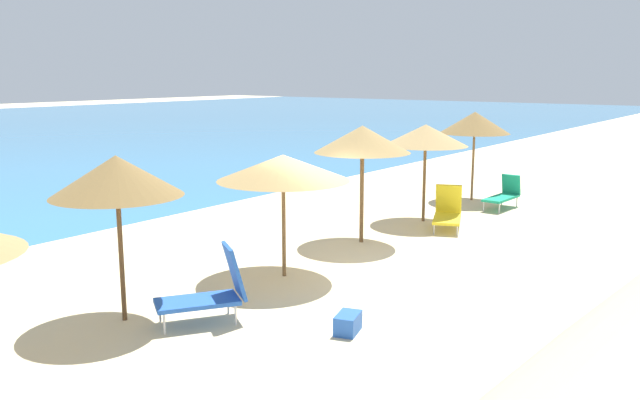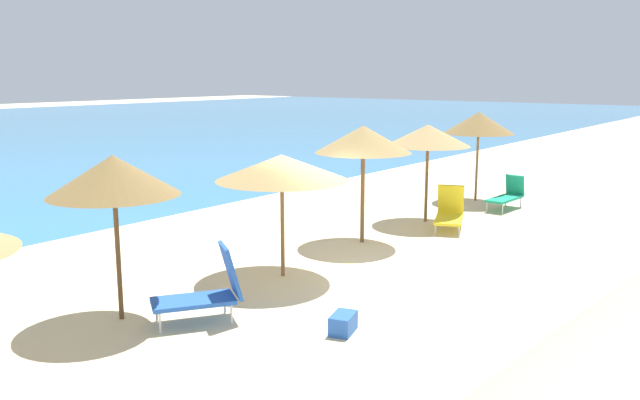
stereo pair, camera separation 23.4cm
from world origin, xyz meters
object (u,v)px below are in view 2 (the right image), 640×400
(beach_umbrella_2, at_px, (113,176))
(beach_umbrella_5, at_px, (428,136))
(beach_umbrella_6, at_px, (479,123))
(lounge_chair_0, at_px, (450,212))
(beach_umbrella_4, at_px, (363,140))
(cooler_box, at_px, (343,323))
(beach_umbrella_3, at_px, (282,168))
(lounge_chair_2, at_px, (207,290))
(lounge_chair_1, at_px, (507,195))

(beach_umbrella_2, bearing_deg, beach_umbrella_5, -2.40)
(beach_umbrella_6, height_order, lounge_chair_0, beach_umbrella_6)
(lounge_chair_0, bearing_deg, beach_umbrella_4, 44.92)
(beach_umbrella_6, relative_size, cooler_box, 5.36)
(beach_umbrella_3, relative_size, lounge_chair_2, 1.68)
(lounge_chair_1, xyz_separation_m, cooler_box, (-10.75, -1.74, -0.26))
(beach_umbrella_4, distance_m, lounge_chair_2, 6.16)
(beach_umbrella_2, relative_size, cooler_box, 5.20)
(lounge_chair_1, height_order, lounge_chair_2, lounge_chair_2)
(beach_umbrella_5, distance_m, lounge_chair_1, 3.72)
(beach_umbrella_4, xyz_separation_m, beach_umbrella_6, (6.58, 0.12, -0.00))
(beach_umbrella_4, xyz_separation_m, lounge_chair_2, (-5.78, -0.90, -1.93))
(beach_umbrella_3, relative_size, beach_umbrella_6, 0.93)
(beach_umbrella_3, distance_m, lounge_chair_2, 3.16)
(beach_umbrella_4, xyz_separation_m, lounge_chair_0, (2.53, -1.01, -2.02))
(beach_umbrella_5, bearing_deg, beach_umbrella_6, 3.50)
(beach_umbrella_2, distance_m, cooler_box, 4.29)
(beach_umbrella_5, bearing_deg, lounge_chair_1, -19.79)
(beach_umbrella_2, distance_m, beach_umbrella_5, 9.50)
(beach_umbrella_3, height_order, beach_umbrella_6, beach_umbrella_6)
(beach_umbrella_5, height_order, lounge_chair_1, beach_umbrella_5)
(beach_umbrella_5, relative_size, beach_umbrella_6, 0.94)
(lounge_chair_0, bearing_deg, beach_umbrella_6, -97.73)
(beach_umbrella_3, bearing_deg, lounge_chair_2, -165.98)
(beach_umbrella_2, relative_size, beach_umbrella_5, 1.03)
(beach_umbrella_4, distance_m, lounge_chair_0, 3.39)
(lounge_chair_2, bearing_deg, beach_umbrella_2, 66.62)
(beach_umbrella_2, bearing_deg, lounge_chair_2, -56.64)
(cooler_box, bearing_deg, beach_umbrella_2, 118.46)
(beach_umbrella_2, bearing_deg, beach_umbrella_4, -2.61)
(lounge_chair_0, xyz_separation_m, cooler_box, (-7.35, -1.91, -0.28))
(beach_umbrella_3, height_order, lounge_chair_2, beach_umbrella_3)
(beach_umbrella_6, bearing_deg, lounge_chair_1, -116.76)
(beach_umbrella_6, bearing_deg, lounge_chair_2, -175.26)
(beach_umbrella_5, bearing_deg, beach_umbrella_3, -178.61)
(beach_umbrella_3, relative_size, beach_umbrella_4, 0.93)
(lounge_chair_0, bearing_deg, lounge_chair_2, 65.92)
(beach_umbrella_2, bearing_deg, cooler_box, -61.54)
(beach_umbrella_2, relative_size, beach_umbrella_4, 0.97)
(beach_umbrella_3, relative_size, cooler_box, 4.97)
(beach_umbrella_3, bearing_deg, beach_umbrella_5, 1.39)
(beach_umbrella_3, distance_m, beach_umbrella_6, 9.76)
(beach_umbrella_2, xyz_separation_m, beach_umbrella_4, (6.57, -0.30, 0.08))
(lounge_chair_1, xyz_separation_m, lounge_chair_2, (-11.71, 0.28, 0.11))
(beach_umbrella_5, bearing_deg, cooler_box, -159.99)
(beach_umbrella_5, distance_m, lounge_chair_2, 8.93)
(lounge_chair_0, bearing_deg, lounge_chair_1, -116.22)
(beach_umbrella_6, height_order, lounge_chair_2, beach_umbrella_6)
(beach_umbrella_5, xyz_separation_m, cooler_box, (-7.75, -2.82, -2.19))
(beach_umbrella_2, relative_size, beach_umbrella_3, 1.05)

